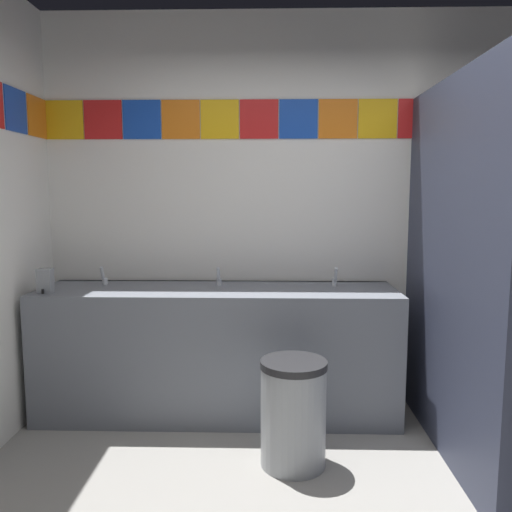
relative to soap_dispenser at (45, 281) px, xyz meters
name	(u,v)px	position (x,y,z in m)	size (l,w,h in m)	color
wall_back	(316,210)	(1.77, 0.54, 0.44)	(3.87, 0.09, 2.76)	white
vanity_counter	(218,349)	(1.09, 0.19, -0.50)	(2.40, 0.62, 0.87)	slate
faucet_left	(104,278)	(0.29, 0.28, -0.03)	(0.04, 0.10, 0.14)	silver
faucet_center	(219,278)	(1.09, 0.28, -0.03)	(0.04, 0.10, 0.14)	silver
faucet_right	(335,279)	(1.88, 0.28, -0.03)	(0.04, 0.10, 0.14)	silver
soap_dispenser	(45,281)	(0.00, 0.00, 0.00)	(0.09, 0.09, 0.16)	gray
stall_divider	(496,277)	(2.60, -0.56, 0.13)	(0.92, 1.58, 2.16)	#33384C
toilet	(498,379)	(2.93, 0.06, -0.64)	(0.39, 0.49, 0.74)	white
trash_bin	(293,413)	(1.57, -0.48, -0.65)	(0.37, 0.37, 0.60)	#999EA3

